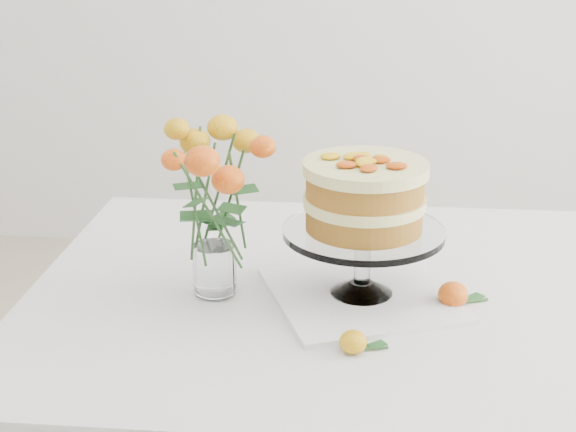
% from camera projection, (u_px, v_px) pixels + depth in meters
% --- Properties ---
extents(table, '(1.43, 0.93, 0.76)m').
position_uv_depth(table, '(415.00, 331.00, 1.49)').
color(table, tan).
rests_on(table, ground).
extents(napkin, '(0.40, 0.40, 0.01)m').
position_uv_depth(napkin, '(361.00, 295.00, 1.44)').
color(napkin, white).
rests_on(napkin, table).
extents(cake_stand, '(0.28, 0.28, 0.25)m').
position_uv_depth(cake_stand, '(364.00, 203.00, 1.37)').
color(cake_stand, silver).
rests_on(cake_stand, napkin).
extents(rose_vase, '(0.27, 0.27, 0.38)m').
position_uv_depth(rose_vase, '(211.00, 176.00, 1.37)').
color(rose_vase, silver).
rests_on(rose_vase, table).
extents(loose_rose_near, '(0.08, 0.04, 0.04)m').
position_uv_depth(loose_rose_near, '(353.00, 342.00, 1.25)').
color(loose_rose_near, yellow).
rests_on(loose_rose_near, table).
extents(loose_rose_far, '(0.09, 0.05, 0.04)m').
position_uv_depth(loose_rose_far, '(453.00, 294.00, 1.40)').
color(loose_rose_far, red).
rests_on(loose_rose_far, table).
extents(stray_petal_a, '(0.03, 0.02, 0.00)m').
position_uv_depth(stray_petal_a, '(351.00, 312.00, 1.38)').
color(stray_petal_a, yellow).
rests_on(stray_petal_a, table).
extents(stray_petal_b, '(0.03, 0.02, 0.00)m').
position_uv_depth(stray_petal_b, '(411.00, 326.00, 1.33)').
color(stray_petal_b, yellow).
rests_on(stray_petal_b, table).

